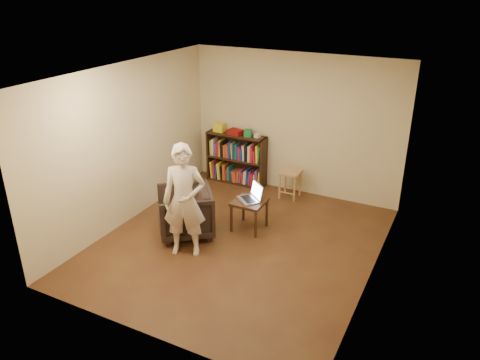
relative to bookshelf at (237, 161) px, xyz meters
The scene contains 15 objects.
floor 2.41m from the bookshelf, 62.06° to the right, with size 4.50×4.50×0.00m, color #492417.
ceiling 3.21m from the bookshelf, 62.06° to the right, with size 4.50×4.50×0.00m, color silver.
wall_back 1.41m from the bookshelf, ahead, with size 4.00×4.00×0.00m, color beige.
wall_left 2.43m from the bookshelf, 113.02° to the right, with size 4.50×4.50×0.00m, color beige.
wall_right 3.85m from the bookshelf, 33.95° to the right, with size 4.50×4.50×0.00m, color beige.
bookshelf is the anchor object (origin of this frame).
box_yellow 0.75m from the bookshelf, behind, with size 0.21×0.15×0.17m, color yellow.
red_cloth 0.61m from the bookshelf, 117.66° to the right, with size 0.28×0.21×0.09m, color maroon.
box_green 0.68m from the bookshelf, ahead, with size 0.13×0.13×0.13m, color #1D703B.
box_white 0.74m from the bookshelf, ahead, with size 0.10×0.10×0.08m, color beige.
stool 1.22m from the bookshelf, ahead, with size 0.37×0.37×0.53m.
armchair 2.21m from the bookshelf, 84.21° to the right, with size 0.82×0.84×0.76m, color #2F231F.
side_table 1.91m from the bookshelf, 56.56° to the right, with size 0.49×0.49×0.50m.
laptop 1.88m from the bookshelf, 55.43° to the right, with size 0.48×0.47×0.27m.
person 2.73m from the bookshelf, 78.65° to the right, with size 0.62×0.40×1.69m, color beige.
Camera 1 is at (2.84, -5.53, 3.78)m, focal length 35.00 mm.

